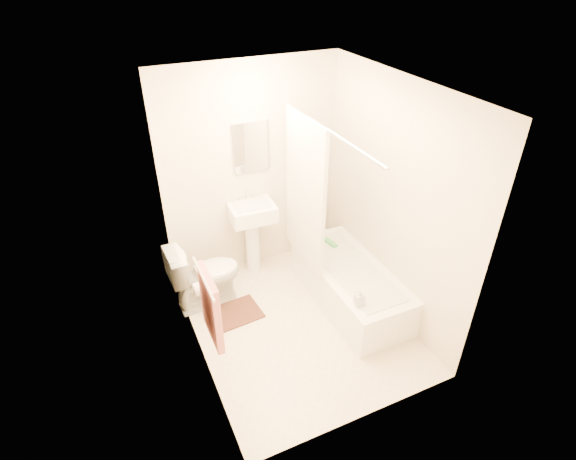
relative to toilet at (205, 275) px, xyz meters
name	(u,v)px	position (x,y,z in m)	size (l,w,h in m)	color
floor	(298,323)	(0.75, -0.71, -0.37)	(2.40, 2.40, 0.00)	beige
ceiling	(302,88)	(0.75, -0.71, 2.03)	(2.40, 2.40, 0.00)	white
wall_back	(252,172)	(0.75, 0.49, 0.83)	(2.00, 0.02, 2.40)	beige
wall_left	(189,252)	(-0.25, -0.71, 0.83)	(0.02, 2.40, 2.40)	beige
wall_right	(393,202)	(1.75, -0.71, 0.83)	(0.02, 2.40, 2.40)	beige
mirror	(251,147)	(0.75, 0.47, 1.13)	(0.40, 0.03, 0.55)	white
curtain_rod	(328,130)	(1.05, -0.61, 1.63)	(0.03, 0.03, 1.70)	silver
shower_curtain	(305,192)	(1.05, -0.21, 0.85)	(0.04, 0.80, 1.55)	silver
towel_bar	(203,278)	(-0.21, -0.96, 0.73)	(0.02, 0.02, 0.60)	silver
towel	(211,307)	(-0.18, -0.96, 0.41)	(0.06, 0.45, 0.66)	#CC7266
toilet_paper	(200,288)	(-0.18, -0.59, 0.33)	(0.12, 0.12, 0.11)	white
toilet	(205,275)	(0.00, 0.00, 0.00)	(0.42, 0.75, 0.74)	white
sink	(253,235)	(0.67, 0.35, 0.12)	(0.49, 0.40, 0.97)	white
bathtub	(350,284)	(1.41, -0.61, -0.15)	(0.68, 1.54, 0.43)	white
bath_mat	(235,313)	(0.20, -0.31, -0.36)	(0.53, 0.40, 0.02)	#47271E
soap_bottle	(360,297)	(1.18, -1.12, 0.16)	(0.08, 0.08, 0.18)	silver
scrub_brush	(330,243)	(1.43, -0.13, 0.09)	(0.06, 0.19, 0.04)	#4CBC5B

